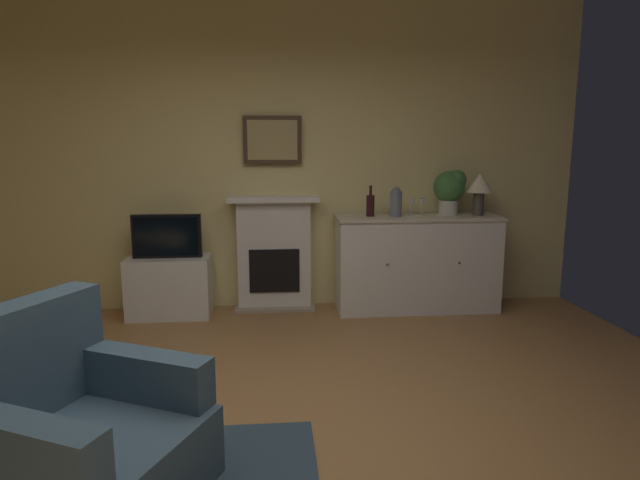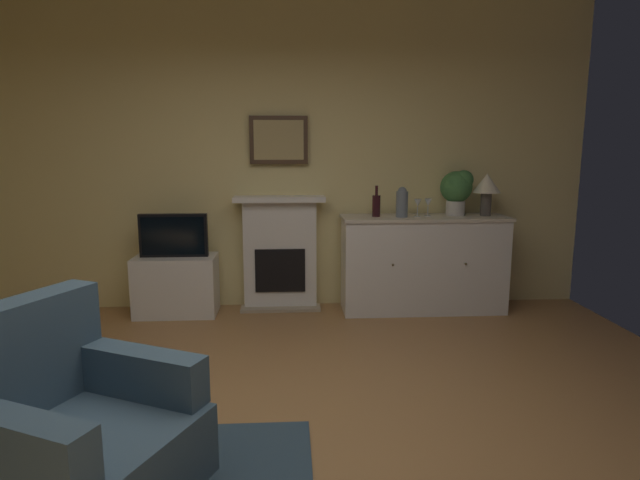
# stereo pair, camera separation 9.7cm
# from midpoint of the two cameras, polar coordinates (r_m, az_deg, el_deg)

# --- Properties ---
(ground_plane) EXTENTS (5.99, 5.45, 0.10)m
(ground_plane) POSITION_cam_midpoint_polar(r_m,az_deg,el_deg) (2.95, -5.42, -23.07)
(ground_plane) COLOR #9E7042
(ground_plane) RESTS_ON ground
(wall_rear) EXTENTS (5.99, 0.06, 2.96)m
(wall_rear) POSITION_cam_midpoint_polar(r_m,az_deg,el_deg) (5.17, -5.60, 9.04)
(wall_rear) COLOR #EAD68C
(wall_rear) RESTS_ON ground_plane
(fireplace_unit) EXTENTS (0.87, 0.30, 1.10)m
(fireplace_unit) POSITION_cam_midpoint_polar(r_m,az_deg,el_deg) (5.14, -5.51, -1.40)
(fireplace_unit) COLOR white
(fireplace_unit) RESTS_ON ground_plane
(framed_picture) EXTENTS (0.55, 0.04, 0.45)m
(framed_picture) POSITION_cam_midpoint_polar(r_m,az_deg,el_deg) (5.09, -5.72, 10.70)
(framed_picture) COLOR #473323
(sideboard_cabinet) EXTENTS (1.57, 0.49, 0.92)m
(sideboard_cabinet) POSITION_cam_midpoint_polar(r_m,az_deg,el_deg) (5.16, 9.88, -2.46)
(sideboard_cabinet) COLOR white
(sideboard_cabinet) RESTS_ON ground_plane
(table_lamp) EXTENTS (0.26, 0.26, 0.40)m
(table_lamp) POSITION_cam_midpoint_polar(r_m,az_deg,el_deg) (5.24, 16.33, 5.63)
(table_lamp) COLOR #4C4742
(table_lamp) RESTS_ON sideboard_cabinet
(wine_bottle) EXTENTS (0.08, 0.08, 0.29)m
(wine_bottle) POSITION_cam_midpoint_polar(r_m,az_deg,el_deg) (4.98, 4.91, 3.79)
(wine_bottle) COLOR #331419
(wine_bottle) RESTS_ON sideboard_cabinet
(wine_glass_left) EXTENTS (0.07, 0.07, 0.16)m
(wine_glass_left) POSITION_cam_midpoint_polar(r_m,az_deg,el_deg) (5.02, 9.31, 3.92)
(wine_glass_left) COLOR silver
(wine_glass_left) RESTS_ON sideboard_cabinet
(wine_glass_center) EXTENTS (0.07, 0.07, 0.16)m
(wine_glass_center) POSITION_cam_midpoint_polar(r_m,az_deg,el_deg) (5.09, 10.39, 3.97)
(wine_glass_center) COLOR silver
(wine_glass_center) RESTS_ON sideboard_cabinet
(vase_decorative) EXTENTS (0.11, 0.11, 0.28)m
(vase_decorative) POSITION_cam_midpoint_polar(r_m,az_deg,el_deg) (4.96, 7.66, 4.10)
(vase_decorative) COLOR slate
(vase_decorative) RESTS_ON sideboard_cabinet
(tv_cabinet) EXTENTS (0.75, 0.42, 0.56)m
(tv_cabinet) POSITION_cam_midpoint_polar(r_m,az_deg,el_deg) (5.14, -16.43, -4.83)
(tv_cabinet) COLOR white
(tv_cabinet) RESTS_ON ground_plane
(tv_set) EXTENTS (0.62, 0.07, 0.40)m
(tv_set) POSITION_cam_midpoint_polar(r_m,az_deg,el_deg) (5.02, -16.75, 0.40)
(tv_set) COLOR black
(tv_set) RESTS_ON tv_cabinet
(potted_plant_small) EXTENTS (0.30, 0.30, 0.43)m
(potted_plant_small) POSITION_cam_midpoint_polar(r_m,az_deg,el_deg) (5.19, 13.38, 5.47)
(potted_plant_small) COLOR beige
(potted_plant_small) RESTS_ON sideboard_cabinet
(armchair) EXTENTS (1.06, 1.03, 0.92)m
(armchair) POSITION_cam_midpoint_polar(r_m,az_deg,el_deg) (2.54, -25.87, -18.57)
(armchair) COLOR #3F596B
(armchair) RESTS_ON ground_plane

